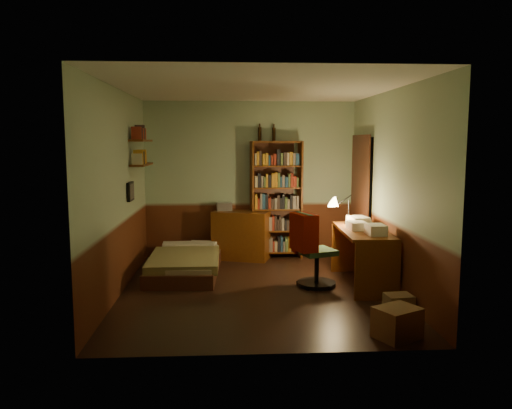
{
  "coord_description": "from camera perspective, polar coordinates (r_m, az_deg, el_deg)",
  "views": [
    {
      "loc": [
        -0.38,
        -6.35,
        1.93
      ],
      "look_at": [
        0.0,
        0.25,
        1.1
      ],
      "focal_mm": 35.0,
      "sensor_mm": 36.0,
      "label": 1
    }
  ],
  "objects": [
    {
      "name": "floor",
      "position": [
        6.65,
        0.12,
        -9.81
      ],
      "size": [
        3.5,
        4.0,
        0.02
      ],
      "primitive_type": "cube",
      "color": "black",
      "rests_on": "ground"
    },
    {
      "name": "desk",
      "position": [
        6.94,
        12.06,
        -5.91
      ],
      "size": [
        0.64,
        1.44,
        0.76
      ],
      "primitive_type": "cube",
      "rotation": [
        0.0,
        0.0,
        -0.04
      ],
      "color": "#592C0E",
      "rests_on": "ground"
    },
    {
      "name": "wall_back",
      "position": [
        8.39,
        -0.69,
        2.85
      ],
      "size": [
        3.5,
        0.02,
        2.6
      ],
      "primitive_type": "cube",
      "color": "#97B291",
      "rests_on": "ground"
    },
    {
      "name": "wall_shelf_lower",
      "position": [
        7.56,
        -12.93,
        4.48
      ],
      "size": [
        0.2,
        0.9,
        0.03
      ],
      "primitive_type": "cube",
      "color": "#592C0E",
      "rests_on": "wall_left"
    },
    {
      "name": "red_jacket",
      "position": [
        6.59,
        4.76,
        1.87
      ],
      "size": [
        0.34,
        0.46,
        0.49
      ],
      "primitive_type": "cube",
      "rotation": [
        0.0,
        0.0,
        0.29
      ],
      "color": "#8F1300",
      "rests_on": "office_chair"
    },
    {
      "name": "bottle_left",
      "position": [
        8.32,
        0.43,
        8.05
      ],
      "size": [
        0.08,
        0.08,
        0.22
      ],
      "primitive_type": "cylinder",
      "rotation": [
        0.0,
        0.0,
        0.36
      ],
      "color": "black",
      "rests_on": "bookshelf"
    },
    {
      "name": "paper_stack",
      "position": [
        7.16,
        11.6,
        -1.88
      ],
      "size": [
        0.28,
        0.35,
        0.13
      ],
      "primitive_type": "cube",
      "rotation": [
        0.0,
        0.0,
        0.13
      ],
      "color": "silver",
      "rests_on": "desk"
    },
    {
      "name": "desk_lamp",
      "position": [
        7.26,
        10.56,
        -0.15
      ],
      "size": [
        0.17,
        0.17,
        0.53
      ],
      "primitive_type": "cone",
      "rotation": [
        0.0,
        0.0,
        0.06
      ],
      "color": "black",
      "rests_on": "desk"
    },
    {
      "name": "door_trim",
      "position": [
        7.97,
        11.74,
        0.31
      ],
      "size": [
        0.02,
        0.98,
        2.08
      ],
      "primitive_type": "cube",
      "color": "#412014",
      "rests_on": "ground"
    },
    {
      "name": "wall_shelf_upper",
      "position": [
        7.55,
        -13.0,
        7.13
      ],
      "size": [
        0.2,
        0.9,
        0.03
      ],
      "primitive_type": "cube",
      "color": "#592C0E",
      "rests_on": "wall_left"
    },
    {
      "name": "cardboard_box_b",
      "position": [
        6.01,
        15.99,
        -10.82
      ],
      "size": [
        0.31,
        0.27,
        0.21
      ],
      "primitive_type": "cube",
      "rotation": [
        0.0,
        0.0,
        0.1
      ],
      "color": "brown",
      "rests_on": "ground"
    },
    {
      "name": "mini_stereo",
      "position": [
        8.3,
        -3.65,
        -0.21
      ],
      "size": [
        0.27,
        0.21,
        0.13
      ],
      "primitive_type": "cube",
      "rotation": [
        0.0,
        0.0,
        0.1
      ],
      "color": "#B2B2B7",
      "rests_on": "dresser"
    },
    {
      "name": "wall_front",
      "position": [
        4.4,
        1.68,
        -1.07
      ],
      "size": [
        3.5,
        0.02,
        2.6
      ],
      "primitive_type": "cube",
      "color": "#97B291",
      "rests_on": "ground"
    },
    {
      "name": "wall_right",
      "position": [
        6.73,
        15.28,
        1.53
      ],
      "size": [
        0.02,
        4.0,
        2.6
      ],
      "primitive_type": "cube",
      "color": "#97B291",
      "rests_on": "ground"
    },
    {
      "name": "bed",
      "position": [
        7.46,
        -8.08,
        -5.85
      ],
      "size": [
        1.02,
        1.79,
        0.52
      ],
      "primitive_type": "cube",
      "rotation": [
        0.0,
        0.0,
        -0.05
      ],
      "color": "olive",
      "rests_on": "ground"
    },
    {
      "name": "bookshelf",
      "position": [
        8.29,
        2.31,
        0.53
      ],
      "size": [
        0.86,
        0.36,
        1.95
      ],
      "primitive_type": "cube",
      "rotation": [
        0.0,
        0.0,
        0.13
      ],
      "color": "#592C0E",
      "rests_on": "ground"
    },
    {
      "name": "ceiling",
      "position": [
        6.39,
        0.13,
        13.27
      ],
      "size": [
        3.5,
        4.0,
        0.02
      ],
      "primitive_type": "cube",
      "color": "silver",
      "rests_on": "wall_back"
    },
    {
      "name": "bottle_right",
      "position": [
        8.34,
        2.06,
        8.01
      ],
      "size": [
        0.06,
        0.06,
        0.22
      ],
      "primitive_type": "cylinder",
      "rotation": [
        0.0,
        0.0,
        0.01
      ],
      "color": "black",
      "rests_on": "bookshelf"
    },
    {
      "name": "doorway",
      "position": [
        7.98,
        11.98,
        0.31
      ],
      "size": [
        0.06,
        0.9,
        2.0
      ],
      "primitive_type": "cube",
      "color": "black",
      "rests_on": "ground"
    },
    {
      "name": "office_chair",
      "position": [
        6.74,
        6.98,
        -4.79
      ],
      "size": [
        0.66,
        0.62,
        1.08
      ],
      "primitive_type": "cube",
      "rotation": [
        0.0,
        0.0,
        0.33
      ],
      "color": "#2D4F2F",
      "rests_on": "ground"
    },
    {
      "name": "framed_picture",
      "position": [
        7.11,
        -14.15,
        1.45
      ],
      "size": [
        0.04,
        0.32,
        0.26
      ],
      "primitive_type": "cube",
      "color": "black",
      "rests_on": "wall_left"
    },
    {
      "name": "wall_left",
      "position": [
        6.53,
        -15.5,
        1.36
      ],
      "size": [
        0.02,
        4.0,
        2.6
      ],
      "primitive_type": "cube",
      "color": "#97B291",
      "rests_on": "ground"
    },
    {
      "name": "dresser",
      "position": [
        8.26,
        -1.71,
        -3.52
      ],
      "size": [
        0.99,
        0.7,
        0.8
      ],
      "primitive_type": "cube",
      "rotation": [
        0.0,
        0.0,
        -0.3
      ],
      "color": "#592C0E",
      "rests_on": "ground"
    },
    {
      "name": "cardboard_box_a",
      "position": [
        5.25,
        15.83,
        -12.87
      ],
      "size": [
        0.52,
        0.49,
        0.31
      ],
      "primitive_type": "cube",
      "rotation": [
        0.0,
        0.0,
        0.5
      ],
      "color": "brown",
      "rests_on": "ground"
    }
  ]
}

